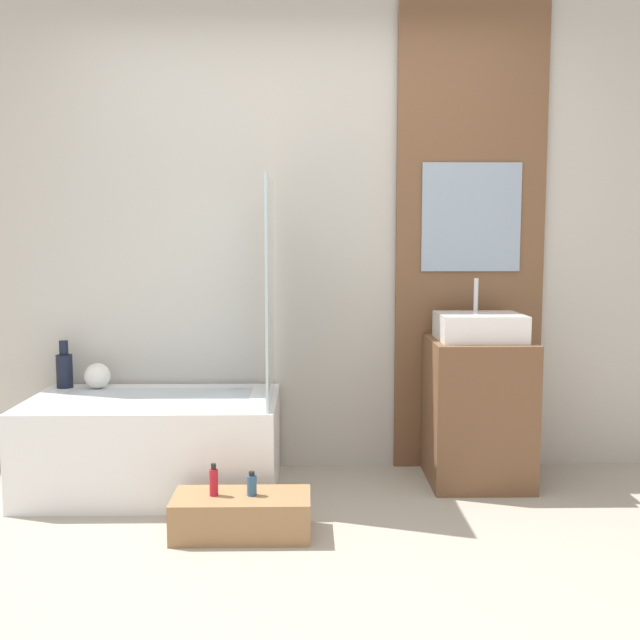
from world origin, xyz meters
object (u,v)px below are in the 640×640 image
(sink, at_px, (480,327))
(vase_tall_dark, at_px, (64,368))
(bottle_soap_secondary, at_px, (252,485))
(bottle_soap_primary, at_px, (214,481))
(wooden_step_bench, at_px, (242,515))
(vase_round_light, at_px, (97,376))
(bathtub, at_px, (154,443))

(sink, xyz_separation_m, vase_tall_dark, (-2.23, 0.19, -0.25))
(bottle_soap_secondary, bearing_deg, sink, 31.73)
(sink, height_order, bottle_soap_primary, sink)
(wooden_step_bench, xyz_separation_m, bottle_soap_primary, (-0.12, 0.00, 0.15))
(vase_tall_dark, height_order, bottle_soap_secondary, vase_tall_dark)
(sink, relative_size, bottle_soap_secondary, 4.07)
(vase_tall_dark, distance_m, vase_round_light, 0.19)
(vase_round_light, xyz_separation_m, bottle_soap_secondary, (0.90, -0.87, -0.32))
(bathtub, height_order, bottle_soap_primary, bathtub)
(bottle_soap_primary, bearing_deg, vase_round_light, 130.25)
(bottle_soap_secondary, bearing_deg, vase_round_light, 136.03)
(bottle_soap_primary, distance_m, bottle_soap_secondary, 0.17)
(sink, relative_size, vase_tall_dark, 1.67)
(bathtub, distance_m, wooden_step_bench, 0.80)
(wooden_step_bench, xyz_separation_m, sink, (1.19, 0.71, 0.74))
(bathtub, distance_m, vase_tall_dark, 0.70)
(sink, height_order, bottle_soap_secondary, sink)
(bathtub, xyz_separation_m, bottle_soap_secondary, (0.55, -0.61, -0.02))
(bathtub, height_order, vase_tall_dark, vase_tall_dark)
(wooden_step_bench, distance_m, vase_round_light, 1.30)
(bottle_soap_secondary, bearing_deg, bathtub, 131.89)
(vase_tall_dark, bearing_deg, bathtub, -27.86)
(vase_round_light, height_order, bottle_soap_secondary, vase_round_light)
(bathtub, xyz_separation_m, sink, (1.69, 0.10, 0.59))
(vase_tall_dark, bearing_deg, vase_round_light, -7.94)
(wooden_step_bench, height_order, bottle_soap_primary, bottle_soap_primary)
(vase_round_light, bearing_deg, sink, -4.46)
(sink, distance_m, vase_tall_dark, 2.25)
(bathtub, bearing_deg, bottle_soap_primary, -57.95)
(sink, xyz_separation_m, bottle_soap_secondary, (-1.15, -0.71, -0.61))
(vase_round_light, xyz_separation_m, bottle_soap_primary, (0.74, -0.87, -0.31))
(bathtub, xyz_separation_m, wooden_step_bench, (0.50, -0.61, -0.15))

